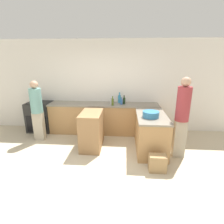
{
  "coord_description": "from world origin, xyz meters",
  "views": [
    {
      "loc": [
        0.62,
        -2.94,
        2.13
      ],
      "look_at": [
        0.32,
        1.01,
        0.93
      ],
      "focal_mm": 28.0,
      "sensor_mm": 36.0,
      "label": 1
    }
  ],
  "objects_px": {
    "paper_bag": "(157,163)",
    "mixing_bowl": "(151,114)",
    "vinegar_bottle_clear": "(111,101)",
    "person_at_peninsula": "(182,115)",
    "range_oven": "(41,116)",
    "person_by_range": "(37,109)",
    "wine_bottle_dark": "(124,101)",
    "dish_soap_bottle": "(119,99)",
    "island_table": "(92,130)",
    "water_bottle_blue": "(121,102)",
    "olive_oil_bottle": "(113,102)"
  },
  "relations": [
    {
      "from": "dish_soap_bottle",
      "to": "person_at_peninsula",
      "type": "bearing_deg",
      "value": -45.19
    },
    {
      "from": "vinegar_bottle_clear",
      "to": "water_bottle_blue",
      "type": "bearing_deg",
      "value": 2.74
    },
    {
      "from": "wine_bottle_dark",
      "to": "paper_bag",
      "type": "relative_size",
      "value": 0.73
    },
    {
      "from": "range_oven",
      "to": "person_by_range",
      "type": "bearing_deg",
      "value": -67.7
    },
    {
      "from": "mixing_bowl",
      "to": "person_at_peninsula",
      "type": "height_order",
      "value": "person_at_peninsula"
    },
    {
      "from": "range_oven",
      "to": "person_at_peninsula",
      "type": "height_order",
      "value": "person_at_peninsula"
    },
    {
      "from": "water_bottle_blue",
      "to": "vinegar_bottle_clear",
      "type": "relative_size",
      "value": 0.79
    },
    {
      "from": "water_bottle_blue",
      "to": "paper_bag",
      "type": "height_order",
      "value": "water_bottle_blue"
    },
    {
      "from": "range_oven",
      "to": "person_by_range",
      "type": "distance_m",
      "value": 0.81
    },
    {
      "from": "mixing_bowl",
      "to": "paper_bag",
      "type": "distance_m",
      "value": 1.06
    },
    {
      "from": "paper_bag",
      "to": "person_by_range",
      "type": "bearing_deg",
      "value": 157.71
    },
    {
      "from": "olive_oil_bottle",
      "to": "dish_soap_bottle",
      "type": "height_order",
      "value": "dish_soap_bottle"
    },
    {
      "from": "vinegar_bottle_clear",
      "to": "person_at_peninsula",
      "type": "xyz_separation_m",
      "value": [
        1.62,
        -1.2,
        0.0
      ]
    },
    {
      "from": "range_oven",
      "to": "person_by_range",
      "type": "height_order",
      "value": "person_by_range"
    },
    {
      "from": "person_at_peninsula",
      "to": "paper_bag",
      "type": "xyz_separation_m",
      "value": [
        -0.57,
        -0.61,
        -0.82
      ]
    },
    {
      "from": "island_table",
      "to": "vinegar_bottle_clear",
      "type": "height_order",
      "value": "vinegar_bottle_clear"
    },
    {
      "from": "person_at_peninsula",
      "to": "island_table",
      "type": "bearing_deg",
      "value": 172.23
    },
    {
      "from": "olive_oil_bottle",
      "to": "person_at_peninsula",
      "type": "xyz_separation_m",
      "value": [
        1.57,
        -1.07,
        -0.0
      ]
    },
    {
      "from": "range_oven",
      "to": "paper_bag",
      "type": "height_order",
      "value": "range_oven"
    },
    {
      "from": "paper_bag",
      "to": "water_bottle_blue",
      "type": "bearing_deg",
      "value": 112.75
    },
    {
      "from": "person_at_peninsula",
      "to": "water_bottle_blue",
      "type": "bearing_deg",
      "value": 137.67
    },
    {
      "from": "mixing_bowl",
      "to": "vinegar_bottle_clear",
      "type": "distance_m",
      "value": 1.47
    },
    {
      "from": "vinegar_bottle_clear",
      "to": "range_oven",
      "type": "bearing_deg",
      "value": 178.74
    },
    {
      "from": "olive_oil_bottle",
      "to": "mixing_bowl",
      "type": "bearing_deg",
      "value": -46.69
    },
    {
      "from": "vinegar_bottle_clear",
      "to": "person_by_range",
      "type": "distance_m",
      "value": 2.02
    },
    {
      "from": "water_bottle_blue",
      "to": "island_table",
      "type": "bearing_deg",
      "value": -127.11
    },
    {
      "from": "wine_bottle_dark",
      "to": "person_at_peninsula",
      "type": "relative_size",
      "value": 0.14
    },
    {
      "from": "paper_bag",
      "to": "mixing_bowl",
      "type": "bearing_deg",
      "value": 96.73
    },
    {
      "from": "paper_bag",
      "to": "range_oven",
      "type": "bearing_deg",
      "value": 150.21
    },
    {
      "from": "range_oven",
      "to": "dish_soap_bottle",
      "type": "relative_size",
      "value": 2.92
    },
    {
      "from": "range_oven",
      "to": "island_table",
      "type": "xyz_separation_m",
      "value": [
        1.78,
        -0.97,
        0.01
      ]
    },
    {
      "from": "olive_oil_bottle",
      "to": "dish_soap_bottle",
      "type": "xyz_separation_m",
      "value": [
        0.18,
        0.33,
        0.02
      ]
    },
    {
      "from": "olive_oil_bottle",
      "to": "person_by_range",
      "type": "distance_m",
      "value": 2.04
    },
    {
      "from": "island_table",
      "to": "wine_bottle_dark",
      "type": "distance_m",
      "value": 1.37
    },
    {
      "from": "water_bottle_blue",
      "to": "dish_soap_bottle",
      "type": "relative_size",
      "value": 0.65
    },
    {
      "from": "range_oven",
      "to": "wine_bottle_dark",
      "type": "xyz_separation_m",
      "value": [
        2.56,
        0.02,
        0.54
      ]
    },
    {
      "from": "island_table",
      "to": "dish_soap_bottle",
      "type": "relative_size",
      "value": 2.95
    },
    {
      "from": "olive_oil_bottle",
      "to": "paper_bag",
      "type": "xyz_separation_m",
      "value": [
        1.01,
        -1.69,
        -0.82
      ]
    },
    {
      "from": "island_table",
      "to": "person_at_peninsula",
      "type": "bearing_deg",
      "value": -7.77
    },
    {
      "from": "wine_bottle_dark",
      "to": "paper_bag",
      "type": "height_order",
      "value": "wine_bottle_dark"
    },
    {
      "from": "vinegar_bottle_clear",
      "to": "person_at_peninsula",
      "type": "relative_size",
      "value": 0.14
    },
    {
      "from": "mixing_bowl",
      "to": "wine_bottle_dark",
      "type": "xyz_separation_m",
      "value": [
        -0.61,
        1.17,
        0.03
      ]
    },
    {
      "from": "island_table",
      "to": "wine_bottle_dark",
      "type": "height_order",
      "value": "wine_bottle_dark"
    },
    {
      "from": "range_oven",
      "to": "paper_bag",
      "type": "bearing_deg",
      "value": -29.79
    },
    {
      "from": "mixing_bowl",
      "to": "dish_soap_bottle",
      "type": "bearing_deg",
      "value": 119.64
    },
    {
      "from": "wine_bottle_dark",
      "to": "vinegar_bottle_clear",
      "type": "xyz_separation_m",
      "value": [
        -0.37,
        -0.07,
        0.0
      ]
    },
    {
      "from": "water_bottle_blue",
      "to": "dish_soap_bottle",
      "type": "height_order",
      "value": "dish_soap_bottle"
    },
    {
      "from": "range_oven",
      "to": "paper_bag",
      "type": "xyz_separation_m",
      "value": [
        3.25,
        -1.86,
        -0.28
      ]
    },
    {
      "from": "olive_oil_bottle",
      "to": "paper_bag",
      "type": "relative_size",
      "value": 0.77
    },
    {
      "from": "island_table",
      "to": "person_by_range",
      "type": "relative_size",
      "value": 0.56
    }
  ]
}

